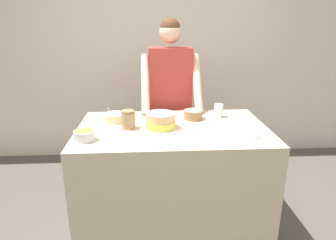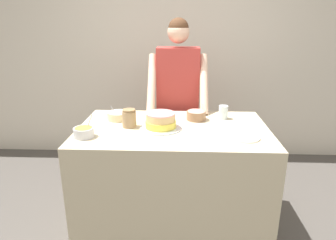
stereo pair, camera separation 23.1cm
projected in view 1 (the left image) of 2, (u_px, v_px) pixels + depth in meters
name	position (u px, v px, depth m)	size (l,w,h in m)	color
wall_back	(163.00, 55.00, 3.69)	(10.00, 0.05, 2.60)	beige
counter	(172.00, 177.00, 2.52)	(1.50, 0.92, 0.89)	#C6B793
person_baker	(170.00, 90.00, 2.97)	(0.56, 0.48, 1.73)	#2D2D38
cake	(160.00, 122.00, 2.33)	(0.33, 0.33, 0.13)	silver
frosting_bowl_pink	(193.00, 114.00, 2.57)	(0.16, 0.16, 0.16)	#936B4C
frosting_bowl_white	(115.00, 117.00, 2.52)	(0.19, 0.19, 0.14)	beige
frosting_bowl_orange	(84.00, 135.00, 2.11)	(0.15, 0.15, 0.18)	silver
drinking_glass	(219.00, 111.00, 2.62)	(0.08, 0.08, 0.11)	silver
ceramic_plate	(245.00, 134.00, 2.22)	(0.22, 0.22, 0.01)	white
stoneware_jar	(128.00, 120.00, 2.34)	(0.11, 0.11, 0.14)	#9E7F5B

